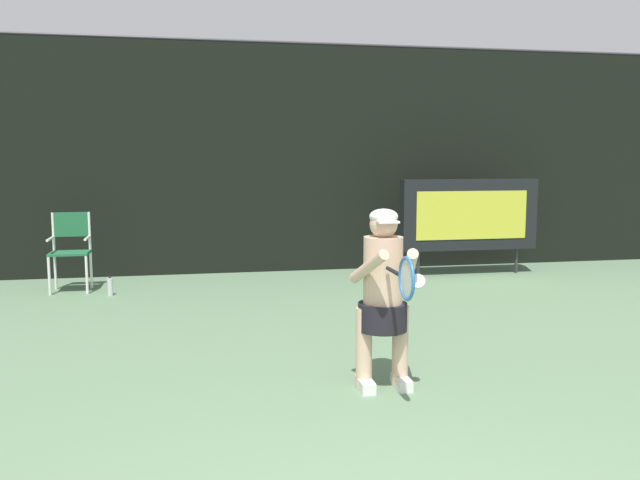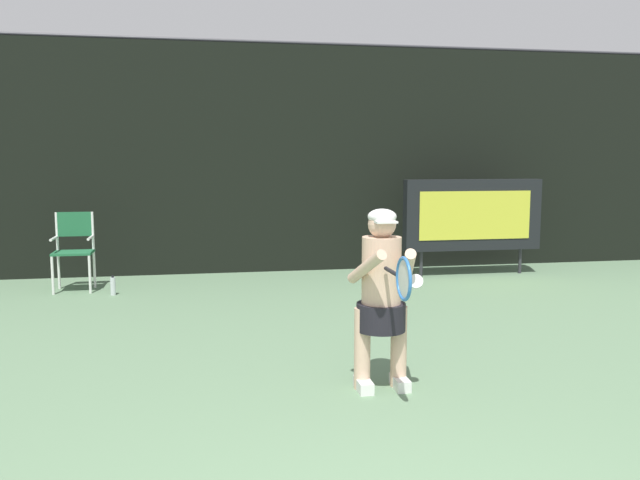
# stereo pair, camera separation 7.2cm
# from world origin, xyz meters

# --- Properties ---
(backdrop_screen) EXTENTS (18.00, 0.12, 3.66)m
(backdrop_screen) POSITION_xyz_m (0.00, 8.50, 1.81)
(backdrop_screen) COLOR black
(backdrop_screen) RESTS_ON ground
(scoreboard) EXTENTS (2.20, 0.21, 1.50)m
(scoreboard) POSITION_xyz_m (3.47, 7.55, 0.95)
(scoreboard) COLOR black
(scoreboard) RESTS_ON ground
(umpire_chair) EXTENTS (0.52, 0.44, 1.08)m
(umpire_chair) POSITION_xyz_m (-2.44, 7.43, 0.62)
(umpire_chair) COLOR white
(umpire_chair) RESTS_ON ground
(water_bottle) EXTENTS (0.07, 0.07, 0.27)m
(water_bottle) POSITION_xyz_m (-1.88, 6.98, 0.12)
(water_bottle) COLOR silver
(water_bottle) RESTS_ON ground
(tennis_player) EXTENTS (0.53, 0.61, 1.44)m
(tennis_player) POSITION_xyz_m (0.67, 2.86, 0.77)
(tennis_player) COLOR white
(tennis_player) RESTS_ON ground
(tennis_racket) EXTENTS (0.03, 0.60, 0.31)m
(tennis_racket) POSITION_xyz_m (0.66, 2.27, 1.00)
(tennis_racket) COLOR black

